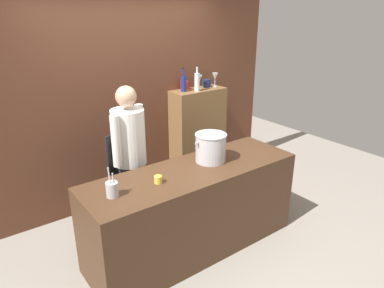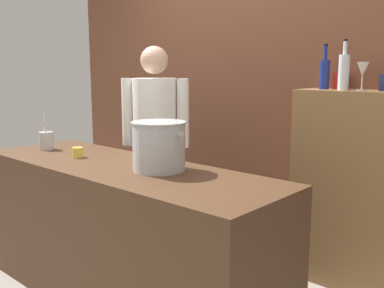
# 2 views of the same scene
# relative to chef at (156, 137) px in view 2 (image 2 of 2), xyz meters

# --- Properties ---
(brick_back_panel) EXTENTS (4.40, 0.10, 3.00)m
(brick_back_panel) POSITION_rel_chef_xyz_m (0.36, 0.77, 0.54)
(brick_back_panel) COLOR brown
(brick_back_panel) RESTS_ON ground_plane
(prep_counter) EXTENTS (2.21, 0.70, 0.90)m
(prep_counter) POSITION_rel_chef_xyz_m (0.36, -0.63, -0.51)
(prep_counter) COLOR #472D1C
(prep_counter) RESTS_ON ground_plane
(bar_cabinet) EXTENTS (0.76, 0.32, 1.35)m
(bar_cabinet) POSITION_rel_chef_xyz_m (1.33, 0.56, -0.29)
(bar_cabinet) COLOR brown
(bar_cabinet) RESTS_ON ground_plane
(chef) EXTENTS (0.47, 0.41, 1.66)m
(chef) POSITION_rel_chef_xyz_m (0.00, 0.00, 0.00)
(chef) COLOR black
(chef) RESTS_ON ground_plane
(stockpot_large) EXTENTS (0.38, 0.32, 0.29)m
(stockpot_large) POSITION_rel_chef_xyz_m (0.63, -0.56, 0.08)
(stockpot_large) COLOR #B7BABF
(stockpot_large) RESTS_ON prep_counter
(utensil_crock) EXTENTS (0.10, 0.10, 0.27)m
(utensil_crock) POSITION_rel_chef_xyz_m (-0.49, -0.65, 0.00)
(utensil_crock) COLOR #B7BABF
(utensil_crock) RESTS_ON prep_counter
(butter_jar) EXTENTS (0.07, 0.07, 0.07)m
(butter_jar) POSITION_rel_chef_xyz_m (-0.06, -0.67, -0.03)
(butter_jar) COLOR yellow
(butter_jar) RESTS_ON prep_counter
(wine_bottle_clear) EXTENTS (0.07, 0.07, 0.33)m
(wine_bottle_clear) POSITION_rel_chef_xyz_m (1.26, 0.50, 0.51)
(wine_bottle_clear) COLOR silver
(wine_bottle_clear) RESTS_ON bar_cabinet
(wine_bottle_cobalt) EXTENTS (0.07, 0.07, 0.31)m
(wine_bottle_cobalt) POSITION_rel_chef_xyz_m (1.10, 0.57, 0.49)
(wine_bottle_cobalt) COLOR navy
(wine_bottle_cobalt) RESTS_ON bar_cabinet
(wine_glass_tall) EXTENTS (0.08, 0.08, 0.18)m
(wine_glass_tall) POSITION_rel_chef_xyz_m (1.36, 0.57, 0.52)
(wine_glass_tall) COLOR silver
(wine_glass_tall) RESTS_ON bar_cabinet
(spice_tin_red) EXTENTS (0.08, 0.08, 0.11)m
(spice_tin_red) POSITION_rel_chef_xyz_m (1.18, 0.66, 0.44)
(spice_tin_red) COLOR red
(spice_tin_red) RESTS_ON bar_cabinet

